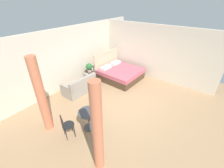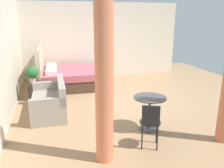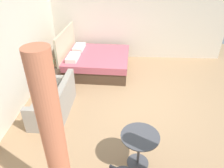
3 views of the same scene
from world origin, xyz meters
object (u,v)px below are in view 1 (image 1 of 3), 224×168
vase (92,69)px  balcony_table (89,117)px  nightstand (92,76)px  potted_plant (89,67)px  bed (119,73)px  couch (80,87)px  cafe_chair_near_window (66,125)px

vase → balcony_table: 3.57m
nightstand → potted_plant: size_ratio=1.06×
bed → vase: size_ratio=13.53×
bed → couch: 2.32m
couch → balcony_table: bearing=-125.8°
bed → vase: bed is taller
vase → cafe_chair_near_window: bearing=-149.0°
balcony_table → cafe_chair_near_window: cafe_chair_near_window is taller
vase → cafe_chair_near_window: (-3.39, -2.04, -0.05)m
couch → balcony_table: couch is taller
couch → cafe_chair_near_window: cafe_chair_near_window is taller
bed → nightstand: bearing=133.2°
nightstand → cafe_chair_near_window: size_ratio=0.59×
potted_plant → cafe_chair_near_window: 3.78m
bed → cafe_chair_near_window: bed is taller
nightstand → potted_plant: (-0.10, 0.05, 0.52)m
balcony_table → cafe_chair_near_window: 0.75m
couch → nightstand: bearing=17.6°
nightstand → cafe_chair_near_window: cafe_chair_near_window is taller
bed → potted_plant: bed is taller
bed → potted_plant: 1.65m
nightstand → balcony_table: 3.46m
bed → vase: (-0.90, 1.12, 0.25)m
cafe_chair_near_window → nightstand: bearing=31.5°
couch → balcony_table: (-1.38, -1.92, 0.20)m
nightstand → cafe_chair_near_window: 3.84m
vase → cafe_chair_near_window: cafe_chair_near_window is taller
couch → vase: 1.41m
couch → bed: bearing=-17.6°
bed → cafe_chair_near_window: 4.39m
couch → balcony_table: 2.37m
couch → cafe_chair_near_window: (-2.07, -1.62, 0.23)m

